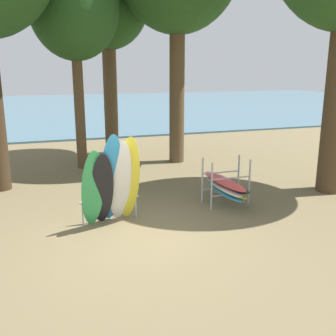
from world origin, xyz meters
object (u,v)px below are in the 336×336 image
object	(u,v)px
tree_far_right_back	(74,9)
leaning_board_pile	(112,184)
tree_deep_back	(107,3)
board_storage_rack	(225,185)

from	to	relation	value
tree_far_right_back	leaning_board_pile	size ratio (longest dim) A/B	3.27
tree_deep_back	board_storage_rack	distance (m)	9.46
tree_deep_back	leaning_board_pile	world-z (taller)	tree_deep_back
board_storage_rack	leaning_board_pile	bearing A→B (deg)	-170.55
leaning_board_pile	board_storage_rack	distance (m)	3.24
tree_far_right_back	board_storage_rack	world-z (taller)	tree_far_right_back
leaning_board_pile	tree_deep_back	bearing A→B (deg)	79.20
tree_deep_back	board_storage_rack	world-z (taller)	tree_deep_back
tree_far_right_back	tree_deep_back	xyz separation A→B (m)	(1.54, 2.17, 0.59)
tree_deep_back	board_storage_rack	size ratio (longest dim) A/B	3.84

